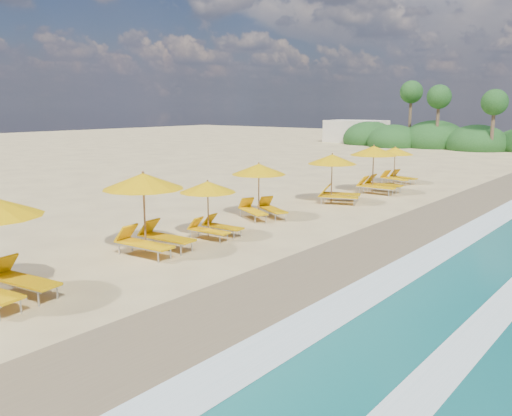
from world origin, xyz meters
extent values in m
plane|color=#D6BA7D|center=(0.00, 0.00, 0.00)|extent=(160.00, 160.00, 0.00)
cube|color=olive|center=(4.00, 0.00, 0.01)|extent=(4.00, 160.00, 0.01)
cube|color=white|center=(5.50, 0.00, 0.03)|extent=(1.20, 160.00, 0.01)
cylinder|color=olive|center=(-2.02, -3.28, 1.28)|extent=(0.06, 0.06, 2.55)
cone|color=#E2A504|center=(-2.02, -3.28, 2.33)|extent=(2.85, 2.85, 0.51)
sphere|color=olive|center=(-2.02, -3.28, 2.62)|extent=(0.09, 0.09, 0.09)
cylinder|color=olive|center=(-1.84, -0.49, 1.00)|extent=(0.05, 0.05, 2.00)
cone|color=#E2A504|center=(-1.84, -0.49, 1.83)|extent=(2.19, 2.19, 0.40)
sphere|color=olive|center=(-1.84, -0.49, 2.06)|extent=(0.07, 0.07, 0.07)
cylinder|color=olive|center=(-2.53, 3.34, 1.13)|extent=(0.06, 0.06, 2.26)
cone|color=#E2A504|center=(-2.53, 3.34, 2.07)|extent=(3.12, 3.12, 0.45)
sphere|color=olive|center=(-2.53, 3.34, 2.32)|extent=(0.08, 0.08, 0.08)
cylinder|color=olive|center=(-1.91, 8.30, 1.17)|extent=(0.06, 0.06, 2.34)
cone|color=#E2A504|center=(-1.91, 8.30, 2.14)|extent=(3.13, 3.13, 0.47)
sphere|color=olive|center=(-1.91, 8.30, 2.40)|extent=(0.08, 0.08, 0.08)
cylinder|color=olive|center=(-1.75, 12.39, 1.26)|extent=(0.06, 0.06, 2.51)
cone|color=#E2A504|center=(-1.75, 12.39, 2.30)|extent=(2.66, 2.66, 0.50)
sphere|color=olive|center=(-1.75, 12.39, 2.58)|extent=(0.09, 0.09, 0.09)
cylinder|color=olive|center=(-2.36, 16.48, 1.08)|extent=(0.05, 0.05, 2.17)
cone|color=#E2A504|center=(-2.36, 16.48, 1.98)|extent=(2.73, 2.73, 0.44)
sphere|color=olive|center=(-2.36, 16.48, 2.22)|extent=(0.08, 0.08, 0.08)
ellipsoid|color=#163D14|center=(-6.00, 45.00, 0.62)|extent=(6.40, 6.40, 4.16)
ellipsoid|color=#163D14|center=(-11.00, 46.00, 0.70)|extent=(7.20, 7.20, 4.68)
ellipsoid|color=#163D14|center=(-15.00, 44.00, 0.58)|extent=(6.00, 6.00, 3.90)
ellipsoid|color=#163D14|center=(-19.00, 46.00, 0.64)|extent=(6.60, 6.60, 4.29)
cylinder|color=brown|center=(-4.00, 43.00, 2.50)|extent=(0.36, 0.36, 5.00)
sphere|color=#163D14|center=(-4.00, 43.00, 5.00)|extent=(2.60, 2.60, 2.60)
cylinder|color=brown|center=(-10.00, 44.00, 2.80)|extent=(0.36, 0.36, 5.60)
sphere|color=#163D14|center=(-10.00, 44.00, 5.60)|extent=(2.60, 2.60, 2.60)
cylinder|color=brown|center=(-14.00, 46.00, 3.10)|extent=(0.36, 0.36, 6.20)
sphere|color=#163D14|center=(-14.00, 46.00, 6.20)|extent=(2.60, 2.60, 2.60)
cube|color=beige|center=(-22.00, 48.00, 1.40)|extent=(7.00, 5.00, 2.80)
camera|label=1|loc=(11.46, -14.27, 4.73)|focal=37.57mm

